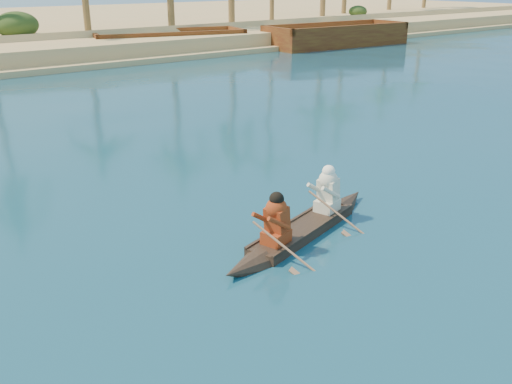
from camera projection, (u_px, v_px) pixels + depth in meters
ground at (371, 152)px, 18.63m from camera, size 160.00×160.00×0.00m
shrub_cluster at (41, 37)px, 41.39m from camera, size 100.00×6.00×2.40m
canoe at (303, 222)px, 12.66m from camera, size 5.51×2.21×1.52m
barge_mid at (169, 43)px, 42.91m from camera, size 11.76×6.47×1.86m
barge_right at (336, 37)px, 46.54m from camera, size 12.57×4.91×2.05m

